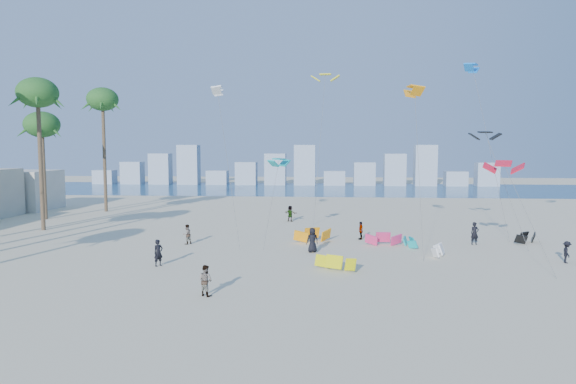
{
  "coord_description": "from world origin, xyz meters",
  "views": [
    {
      "loc": [
        6.04,
        -23.06,
        8.05
      ],
      "look_at": [
        3.0,
        16.0,
        4.5
      ],
      "focal_mm": 31.3,
      "sensor_mm": 36.0,
      "label": 1
    }
  ],
  "objects": [
    {
      "name": "grounded_kites",
      "position": [
        10.6,
        16.45,
        0.46
      ],
      "size": [
        21.08,
        13.29,
        1.07
      ],
      "color": "#D7D60B",
      "rests_on": "ground"
    },
    {
      "name": "ocean",
      "position": [
        0.0,
        72.0,
        0.01
      ],
      "size": [
        220.0,
        220.0,
        0.0
      ],
      "primitive_type": "plane",
      "color": "navy",
      "rests_on": "ground"
    },
    {
      "name": "kitesurfer_near",
      "position": [
        -5.28,
        9.47,
        0.91
      ],
      "size": [
        0.76,
        0.78,
        1.81
      ],
      "primitive_type": "imported",
      "rotation": [
        0.0,
        0.0,
        0.86
      ],
      "color": "black",
      "rests_on": "ground"
    },
    {
      "name": "kitesurfers_far",
      "position": [
        7.36,
        19.88,
        0.85
      ],
      "size": [
        28.99,
        19.11,
        1.89
      ],
      "color": "black",
      "rests_on": "ground"
    },
    {
      "name": "ground",
      "position": [
        0.0,
        0.0,
        0.0
      ],
      "size": [
        220.0,
        220.0,
        0.0
      ],
      "primitive_type": "plane",
      "color": "beige",
      "rests_on": "ground"
    },
    {
      "name": "flying_kites",
      "position": [
        13.13,
        22.1,
        11.87
      ],
      "size": [
        36.67,
        24.85,
        16.35
      ],
      "color": "#0EA6AA",
      "rests_on": "ground"
    },
    {
      "name": "distant_skyline",
      "position": [
        -1.19,
        82.0,
        3.09
      ],
      "size": [
        85.0,
        3.0,
        8.4
      ],
      "color": "#9EADBF",
      "rests_on": "ground"
    },
    {
      "name": "kitesurfer_mid",
      "position": [
        -0.47,
        3.07,
        0.85
      ],
      "size": [
        1.03,
        0.96,
        1.69
      ],
      "primitive_type": "imported",
      "rotation": [
        0.0,
        0.0,
        2.62
      ],
      "color": "gray",
      "rests_on": "ground"
    }
  ]
}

